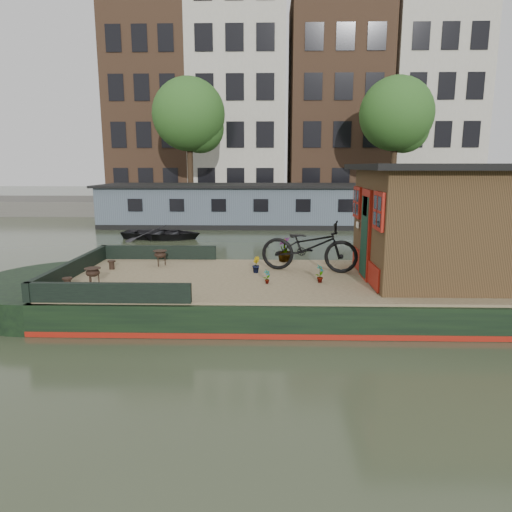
{
  "coord_description": "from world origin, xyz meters",
  "views": [
    {
      "loc": [
        -1.65,
        -9.63,
        3.03
      ],
      "look_at": [
        -1.92,
        0.5,
        1.02
      ],
      "focal_mm": 32.0,
      "sensor_mm": 36.0,
      "label": 1
    }
  ],
  "objects_px": {
    "cabin": "(451,222)",
    "brazier_rear": "(160,258)",
    "bicycle": "(309,246)",
    "brazier_front": "(93,277)",
    "potted_plant_a": "(320,273)",
    "dinghy": "(162,230)"
  },
  "relations": [
    {
      "from": "cabin",
      "to": "brazier_front",
      "type": "bearing_deg",
      "value": -173.81
    },
    {
      "from": "potted_plant_a",
      "to": "brazier_rear",
      "type": "distance_m",
      "value": 4.0
    },
    {
      "from": "cabin",
      "to": "bicycle",
      "type": "distance_m",
      "value": 3.04
    },
    {
      "from": "brazier_front",
      "to": "dinghy",
      "type": "height_order",
      "value": "brazier_front"
    },
    {
      "from": "brazier_rear",
      "to": "dinghy",
      "type": "height_order",
      "value": "brazier_rear"
    },
    {
      "from": "cabin",
      "to": "dinghy",
      "type": "relative_size",
      "value": 1.2
    },
    {
      "from": "cabin",
      "to": "brazier_front",
      "type": "distance_m",
      "value": 7.48
    },
    {
      "from": "cabin",
      "to": "potted_plant_a",
      "type": "relative_size",
      "value": 10.32
    },
    {
      "from": "cabin",
      "to": "brazier_rear",
      "type": "distance_m",
      "value": 6.63
    },
    {
      "from": "cabin",
      "to": "bicycle",
      "type": "relative_size",
      "value": 1.82
    },
    {
      "from": "potted_plant_a",
      "to": "brazier_front",
      "type": "xyz_separation_m",
      "value": [
        -4.61,
        -0.38,
        -0.01
      ]
    },
    {
      "from": "brazier_rear",
      "to": "dinghy",
      "type": "distance_m",
      "value": 8.51
    },
    {
      "from": "brazier_front",
      "to": "dinghy",
      "type": "relative_size",
      "value": 0.11
    },
    {
      "from": "cabin",
      "to": "brazier_rear",
      "type": "bearing_deg",
      "value": 170.15
    },
    {
      "from": "bicycle",
      "to": "potted_plant_a",
      "type": "height_order",
      "value": "bicycle"
    },
    {
      "from": "dinghy",
      "to": "cabin",
      "type": "bearing_deg",
      "value": -131.54
    },
    {
      "from": "potted_plant_a",
      "to": "brazier_front",
      "type": "relative_size",
      "value": 1.05
    },
    {
      "from": "bicycle",
      "to": "dinghy",
      "type": "xyz_separation_m",
      "value": [
        -5.45,
        8.77,
        -0.88
      ]
    },
    {
      "from": "brazier_front",
      "to": "dinghy",
      "type": "distance_m",
      "value": 10.26
    },
    {
      "from": "bicycle",
      "to": "brazier_rear",
      "type": "relative_size",
      "value": 5.86
    },
    {
      "from": "potted_plant_a",
      "to": "cabin",
      "type": "bearing_deg",
      "value": 8.73
    },
    {
      "from": "cabin",
      "to": "potted_plant_a",
      "type": "xyz_separation_m",
      "value": [
        -2.76,
        -0.42,
        -1.03
      ]
    }
  ]
}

